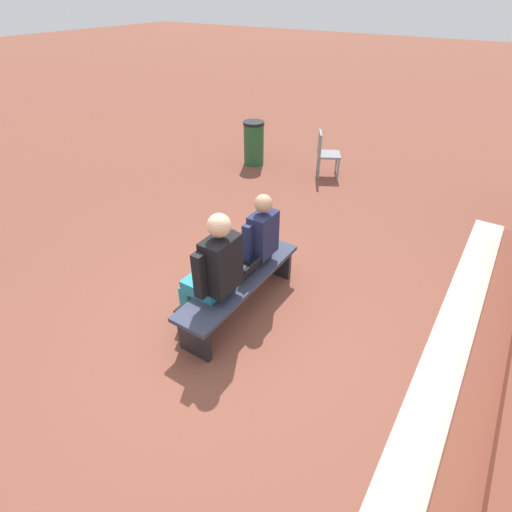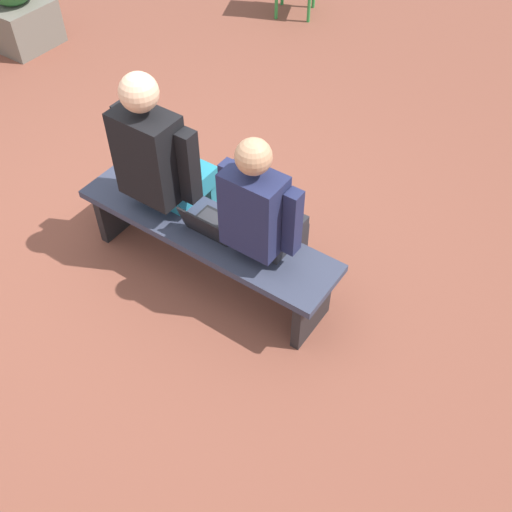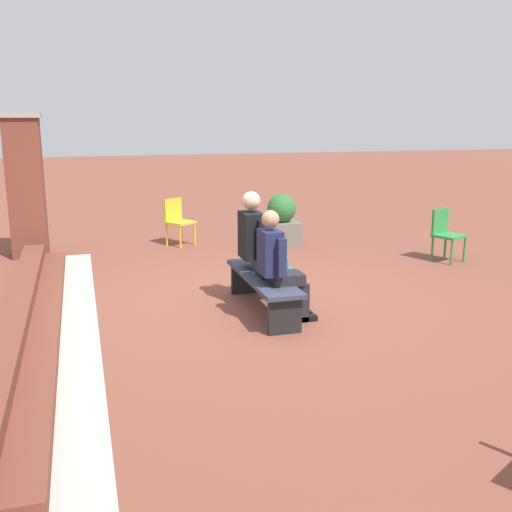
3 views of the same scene
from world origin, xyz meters
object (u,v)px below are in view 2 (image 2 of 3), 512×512
object	(u,v)px
person_adult	(164,163)
planter	(14,3)
bench	(206,237)
laptop	(212,225)
person_student	(264,217)

from	to	relation	value
person_adult	planter	distance (m)	3.46
bench	laptop	distance (m)	0.16
person_adult	planter	xyz separation A→B (m)	(3.16, -1.36, -0.31)
person_adult	planter	size ratio (longest dim) A/B	1.50
person_student	laptop	bearing A→B (deg)	12.84
person_adult	laptop	size ratio (longest dim) A/B	4.41
bench	laptop	bearing A→B (deg)	169.13
person_adult	bench	bearing A→B (deg)	168.77
bench	planter	xyz separation A→B (m)	(3.52, -1.43, 0.08)
person_student	bench	bearing A→B (deg)	9.19
bench	person_adult	xyz separation A→B (m)	(0.36, -0.07, 0.39)
bench	person_adult	distance (m)	0.54
person_adult	laptop	world-z (taller)	person_adult
bench	person_student	world-z (taller)	person_student
laptop	bench	bearing A→B (deg)	-10.87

